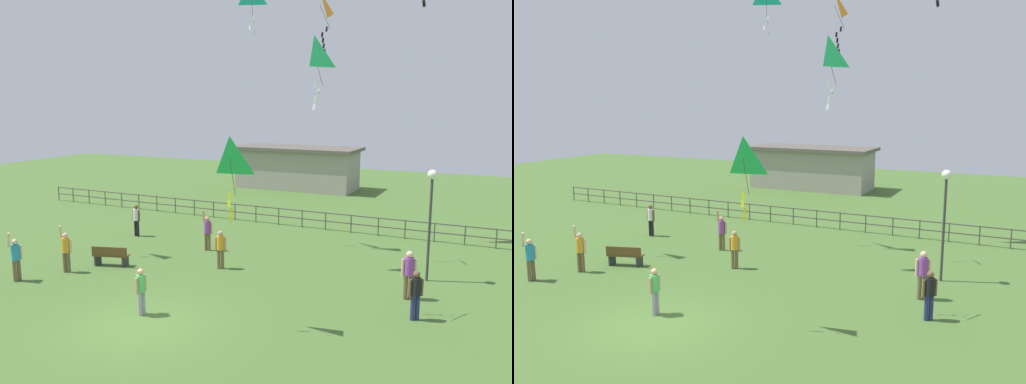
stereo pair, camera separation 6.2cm
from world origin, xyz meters
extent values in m
plane|color=#476B2D|center=(0.00, 0.00, 0.00)|extent=(80.00, 80.00, 0.00)
cylinder|color=#38383D|center=(7.24, 8.01, 1.96)|extent=(0.10, 0.10, 3.93)
sphere|color=white|center=(7.24, 8.01, 4.08)|extent=(0.36, 0.36, 0.36)
cube|color=brown|center=(-4.79, 4.20, 0.45)|extent=(1.55, 0.83, 0.06)
cube|color=brown|center=(-4.73, 4.02, 0.67)|extent=(1.45, 0.50, 0.36)
cube|color=#333338|center=(-5.36, 4.02, 0.23)|extent=(0.08, 0.36, 0.45)
cube|color=#333338|center=(-4.21, 4.37, 0.23)|extent=(0.08, 0.36, 0.45)
cylinder|color=brown|center=(6.86, 5.72, 0.43)|extent=(0.15, 0.15, 0.87)
cylinder|color=brown|center=(7.02, 5.78, 0.43)|extent=(0.15, 0.15, 0.87)
cylinder|color=purple|center=(6.94, 5.75, 1.18)|extent=(0.32, 0.32, 0.61)
sphere|color=beige|center=(6.94, 5.75, 1.60)|extent=(0.23, 0.23, 0.23)
cylinder|color=beige|center=(6.74, 5.68, 1.14)|extent=(0.10, 0.10, 0.58)
cylinder|color=beige|center=(7.14, 5.83, 1.14)|extent=(0.10, 0.10, 0.58)
cylinder|color=brown|center=(-5.88, 2.73, 0.41)|extent=(0.14, 0.14, 0.82)
cylinder|color=brown|center=(-5.73, 2.79, 0.41)|extent=(0.14, 0.14, 0.82)
cylinder|color=orange|center=(-5.81, 2.76, 1.11)|extent=(0.30, 0.30, 0.58)
sphere|color=beige|center=(-5.81, 2.76, 1.51)|extent=(0.22, 0.22, 0.22)
cylinder|color=beige|center=(-6.01, 2.74, 1.63)|extent=(0.16, 0.23, 0.56)
cylinder|color=beige|center=(-5.62, 2.83, 1.08)|extent=(0.09, 0.09, 0.55)
cylinder|color=brown|center=(-6.75, 1.09, 0.41)|extent=(0.14, 0.14, 0.83)
cylinder|color=brown|center=(-6.70, 1.25, 0.41)|extent=(0.14, 0.14, 0.83)
cylinder|color=#268CBF|center=(-6.73, 1.17, 1.12)|extent=(0.30, 0.30, 0.59)
sphere|color=beige|center=(-6.73, 1.17, 1.52)|extent=(0.22, 0.22, 0.22)
cylinder|color=beige|center=(-6.84, 0.99, 1.64)|extent=(0.23, 0.15, 0.56)
cylinder|color=beige|center=(-6.67, 1.36, 1.08)|extent=(0.09, 0.09, 0.55)
cylinder|color=brown|center=(-2.47, 7.89, 0.40)|extent=(0.14, 0.14, 0.80)
cylinder|color=brown|center=(-2.32, 7.92, 0.40)|extent=(0.14, 0.14, 0.80)
cylinder|color=purple|center=(-2.39, 7.91, 1.09)|extent=(0.29, 0.29, 0.57)
sphere|color=tan|center=(-2.39, 7.91, 1.48)|extent=(0.22, 0.22, 0.22)
cylinder|color=tan|center=(-2.60, 7.92, 1.59)|extent=(0.12, 0.17, 0.55)
cylinder|color=tan|center=(-2.20, 7.95, 1.05)|extent=(0.09, 0.09, 0.54)
cylinder|color=#99999E|center=(-0.46, 0.58, 0.39)|extent=(0.13, 0.13, 0.78)
cylinder|color=#99999E|center=(-0.44, 0.73, 0.39)|extent=(0.13, 0.13, 0.78)
cylinder|color=#4CB259|center=(-0.45, 0.65, 1.05)|extent=(0.28, 0.28, 0.55)
sphere|color=tan|center=(-0.45, 0.65, 1.43)|extent=(0.21, 0.21, 0.21)
cylinder|color=tan|center=(-0.47, 0.46, 1.02)|extent=(0.09, 0.09, 0.52)
cylinder|color=tan|center=(-0.43, 0.84, 1.02)|extent=(0.09, 0.09, 0.52)
cylinder|color=black|center=(-6.87, 8.55, 0.41)|extent=(0.14, 0.14, 0.82)
cylinder|color=black|center=(-7.03, 8.57, 0.41)|extent=(0.14, 0.14, 0.82)
cylinder|color=white|center=(-6.95, 8.56, 1.11)|extent=(0.30, 0.30, 0.58)
sphere|color=brown|center=(-6.95, 8.56, 1.51)|extent=(0.22, 0.22, 0.22)
cylinder|color=brown|center=(-6.75, 8.53, 1.07)|extent=(0.09, 0.09, 0.55)
cylinder|color=brown|center=(-7.15, 8.58, 1.07)|extent=(0.09, 0.09, 0.55)
cylinder|color=navy|center=(7.52, 4.10, 0.40)|extent=(0.14, 0.14, 0.80)
cylinder|color=navy|center=(7.39, 4.01, 0.40)|extent=(0.14, 0.14, 0.80)
cylinder|color=black|center=(7.46, 4.05, 1.09)|extent=(0.29, 0.29, 0.57)
sphere|color=brown|center=(7.46, 4.05, 1.48)|extent=(0.22, 0.22, 0.22)
cylinder|color=brown|center=(7.62, 4.17, 1.05)|extent=(0.09, 0.09, 0.54)
cylinder|color=brown|center=(7.29, 3.94, 1.05)|extent=(0.09, 0.09, 0.54)
cylinder|color=brown|center=(-0.60, 5.82, 0.40)|extent=(0.14, 0.14, 0.80)
cylinder|color=brown|center=(-0.46, 5.89, 0.40)|extent=(0.14, 0.14, 0.80)
cylinder|color=orange|center=(-0.53, 5.85, 1.08)|extent=(0.29, 0.29, 0.57)
sphere|color=tan|center=(-0.53, 5.85, 1.47)|extent=(0.21, 0.21, 0.21)
cylinder|color=tan|center=(-0.71, 5.77, 1.05)|extent=(0.09, 0.09, 0.54)
cylinder|color=tan|center=(-0.36, 5.94, 1.05)|extent=(0.09, 0.09, 0.54)
cylinder|color=#4C381E|center=(-0.90, 9.51, 10.87)|extent=(0.18, 0.44, 1.05)
cube|color=white|center=(-0.85, 9.53, 10.36)|extent=(0.08, 0.02, 0.20)
cube|color=white|center=(-0.85, 9.53, 10.14)|extent=(0.11, 0.05, 0.21)
cube|color=white|center=(-1.00, 9.46, 9.92)|extent=(0.11, 0.04, 0.21)
cube|color=white|center=(-0.81, 9.55, 9.70)|extent=(0.11, 0.05, 0.21)
pyramid|color=#1EB759|center=(4.16, 3.55, 8.19)|extent=(0.75, 0.87, 0.98)
cylinder|color=#4C381E|center=(4.34, 3.45, 7.70)|extent=(0.39, 0.22, 0.98)
cube|color=white|center=(4.26, 3.41, 7.23)|extent=(0.08, 0.02, 0.20)
cube|color=white|center=(4.36, 3.46, 7.01)|extent=(0.09, 0.04, 0.20)
cube|color=white|center=(4.27, 3.41, 6.79)|extent=(0.10, 0.01, 0.21)
cube|color=white|center=(4.25, 3.40, 6.57)|extent=(0.10, 0.05, 0.20)
pyramid|color=#1EB759|center=(2.71, 0.81, 5.17)|extent=(0.92, 0.66, 1.14)
cylinder|color=#4C381E|center=(2.67, 1.06, 4.60)|extent=(0.11, 0.52, 1.14)
cube|color=yellow|center=(2.59, 1.02, 4.04)|extent=(0.09, 0.02, 0.20)
cube|color=yellow|center=(2.57, 1.01, 3.82)|extent=(0.09, 0.04, 0.20)
cube|color=yellow|center=(2.63, 1.04, 3.60)|extent=(0.11, 0.03, 0.21)
cube|color=yellow|center=(2.60, 1.02, 3.38)|extent=(0.09, 0.04, 0.20)
pyramid|color=orange|center=(2.42, 8.96, 10.53)|extent=(0.79, 0.88, 0.93)
cylinder|color=#4C381E|center=(2.61, 9.07, 10.07)|extent=(0.39, 0.26, 0.93)
cube|color=black|center=(2.67, 9.11, 9.61)|extent=(0.09, 0.04, 0.20)
cube|color=black|center=(2.51, 9.03, 9.39)|extent=(0.10, 0.02, 0.21)
cube|color=black|center=(2.55, 9.04, 9.17)|extent=(0.10, 0.04, 0.21)
cube|color=black|center=(2.58, 9.06, 8.95)|extent=(0.09, 0.04, 0.20)
cube|color=black|center=(2.62, 9.08, 8.73)|extent=(0.10, 0.04, 0.21)
cube|color=black|center=(7.30, 3.75, 9.42)|extent=(0.12, 0.04, 0.21)
cylinder|color=#4C4742|center=(-17.97, 14.00, 0.47)|extent=(0.06, 0.06, 0.95)
cylinder|color=#4C4742|center=(-16.66, 14.00, 0.47)|extent=(0.06, 0.06, 0.95)
cylinder|color=#4C4742|center=(-15.25, 14.00, 0.47)|extent=(0.06, 0.06, 0.95)
cylinder|color=#4C4742|center=(-13.86, 14.00, 0.47)|extent=(0.06, 0.06, 0.95)
cylinder|color=#4C4742|center=(-12.49, 14.00, 0.47)|extent=(0.06, 0.06, 0.95)
cylinder|color=#4C4742|center=(-11.12, 14.00, 0.47)|extent=(0.06, 0.06, 0.95)
cylinder|color=#4C4742|center=(-9.74, 14.00, 0.47)|extent=(0.06, 0.06, 0.95)
cylinder|color=#4C4742|center=(-8.36, 14.00, 0.47)|extent=(0.06, 0.06, 0.95)
cylinder|color=#4C4742|center=(-7.00, 14.00, 0.47)|extent=(0.06, 0.06, 0.95)
cylinder|color=#4C4742|center=(-5.68, 14.00, 0.47)|extent=(0.06, 0.06, 0.95)
cylinder|color=#4C4742|center=(-4.25, 14.00, 0.47)|extent=(0.06, 0.06, 0.95)
cylinder|color=#4C4742|center=(-2.91, 14.00, 0.47)|extent=(0.06, 0.06, 0.95)
cylinder|color=#4C4742|center=(-1.51, 14.00, 0.47)|extent=(0.06, 0.06, 0.95)
cylinder|color=#4C4742|center=(-0.14, 14.00, 0.47)|extent=(0.06, 0.06, 0.95)
cylinder|color=#4C4742|center=(1.19, 14.00, 0.47)|extent=(0.06, 0.06, 0.95)
cylinder|color=#4C4742|center=(2.57, 14.00, 0.47)|extent=(0.06, 0.06, 0.95)
cylinder|color=#4C4742|center=(3.98, 14.00, 0.47)|extent=(0.06, 0.06, 0.95)
cylinder|color=#4C4742|center=(5.31, 14.00, 0.47)|extent=(0.06, 0.06, 0.95)
cylinder|color=#4C4742|center=(6.71, 14.00, 0.47)|extent=(0.06, 0.06, 0.95)
cylinder|color=#4C4742|center=(8.09, 14.00, 0.47)|extent=(0.06, 0.06, 0.95)
cylinder|color=#4C4742|center=(9.44, 14.00, 0.47)|extent=(0.06, 0.06, 0.95)
cube|color=#4C4742|center=(0.00, 14.00, 0.91)|extent=(36.00, 0.05, 0.05)
cube|color=#4C4742|center=(0.00, 14.00, 0.47)|extent=(36.00, 0.05, 0.05)
cube|color=gray|center=(-5.20, 26.00, 1.50)|extent=(9.00, 3.62, 3.00)
cube|color=#59544C|center=(-5.20, 26.00, 3.12)|extent=(9.60, 4.22, 0.24)
camera|label=1|loc=(9.84, -12.10, 6.75)|focal=37.09mm
camera|label=2|loc=(9.90, -12.08, 6.75)|focal=37.09mm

